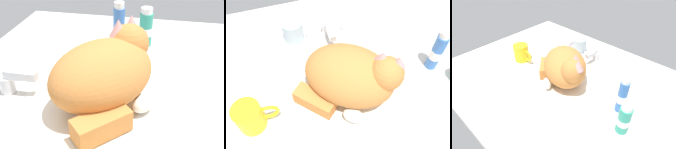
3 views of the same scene
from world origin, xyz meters
The scene contains 10 objects.
ground_plane centered at (0.00, 0.00, -1.50)cm, with size 110.00×82.50×3.00cm, color silver.
sink_basin centered at (0.00, 0.00, 0.33)cm, with size 35.85×35.85×0.65cm, color white.
faucet centered at (0.00, 22.15, 2.67)cm, with size 14.53×9.72×6.22cm.
cat centered at (0.72, -0.74, 8.09)cm, with size 30.90×28.88×16.85cm.
coffee_mug centered at (-27.09, -2.72, 4.18)cm, with size 11.37×7.33×8.37cm.
rinse_cup centered at (-11.00, 23.79, 3.67)cm, with size 6.63×6.63×7.35cm.
soap_dish centered at (-20.14, 23.23, 0.60)cm, with size 9.00×6.40×1.20cm, color white.
soap_bar centered at (-20.14, 23.23, 2.41)cm, with size 6.66×4.47×2.42cm, color silver.
toothpaste_bottle centered at (26.71, 1.05, 7.04)cm, with size 3.48×3.48×15.05cm.
mouthwash_bottle centered at (31.92, -6.49, 5.65)cm, with size 4.24×4.24×12.19cm.
Camera 3 is at (45.16, -48.80, 54.60)cm, focal length 30.83 mm.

